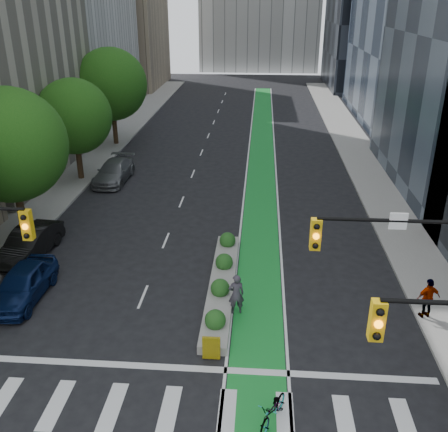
% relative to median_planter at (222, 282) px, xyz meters
% --- Properties ---
extents(ground, '(160.00, 160.00, 0.00)m').
position_rel_median_planter_xyz_m(ground, '(-1.20, -7.04, -0.37)').
color(ground, black).
rests_on(ground, ground).
extents(sidewalk_left, '(3.60, 90.00, 0.15)m').
position_rel_median_planter_xyz_m(sidewalk_left, '(-13.00, 17.96, -0.30)').
color(sidewalk_left, gray).
rests_on(sidewalk_left, ground).
extents(sidewalk_right, '(3.60, 90.00, 0.15)m').
position_rel_median_planter_xyz_m(sidewalk_right, '(10.60, 17.96, -0.30)').
color(sidewalk_right, gray).
rests_on(sidewalk_right, ground).
extents(bike_lane_paint, '(2.20, 70.00, 0.01)m').
position_rel_median_planter_xyz_m(bike_lane_paint, '(1.80, 22.96, -0.37)').
color(bike_lane_paint, '#198C31').
rests_on(bike_lane_paint, ground).
extents(tree_mid, '(6.40, 6.40, 8.78)m').
position_rel_median_planter_xyz_m(tree_mid, '(-12.20, 4.96, 5.20)').
color(tree_mid, black).
rests_on(tree_mid, ground).
extents(tree_midfar, '(5.60, 5.60, 7.76)m').
position_rel_median_planter_xyz_m(tree_midfar, '(-12.20, 14.96, 4.57)').
color(tree_midfar, black).
rests_on(tree_midfar, ground).
extents(tree_far, '(6.60, 6.60, 9.00)m').
position_rel_median_planter_xyz_m(tree_far, '(-12.20, 24.96, 5.32)').
color(tree_far, black).
rests_on(tree_far, ground).
extents(signal_right, '(5.82, 0.51, 7.20)m').
position_rel_median_planter_xyz_m(signal_right, '(7.47, -6.57, 4.43)').
color(signal_right, black).
rests_on(signal_right, ground).
extents(median_planter, '(1.20, 10.26, 1.10)m').
position_rel_median_planter_xyz_m(median_planter, '(0.00, 0.00, 0.00)').
color(median_planter, gray).
rests_on(median_planter, ground).
extents(bicycle, '(1.41, 2.02, 1.01)m').
position_rel_median_planter_xyz_m(bicycle, '(2.37, -8.22, 0.13)').
color(bicycle, gray).
rests_on(bicycle, ground).
extents(cyclist, '(0.79, 0.60, 1.97)m').
position_rel_median_planter_xyz_m(cyclist, '(0.80, -2.00, 0.61)').
color(cyclist, '#3B3640').
rests_on(cyclist, ground).
extents(parked_car_left_near, '(1.96, 4.77, 1.62)m').
position_rel_median_planter_xyz_m(parked_car_left_near, '(-9.22, -1.60, 0.44)').
color(parked_car_left_near, '#0B1A43').
rests_on(parked_car_left_near, ground).
extents(parked_car_left_mid, '(2.16, 5.06, 1.62)m').
position_rel_median_planter_xyz_m(parked_car_left_mid, '(-10.70, 2.45, 0.44)').
color(parked_car_left_mid, black).
rests_on(parked_car_left_mid, ground).
extents(parked_car_left_far, '(2.37, 5.49, 1.58)m').
position_rel_median_planter_xyz_m(parked_car_left_far, '(-9.50, 14.80, 0.42)').
color(parked_car_left_far, '#5B5D60').
rests_on(parked_car_left_far, ground).
extents(pedestrian_far, '(1.20, 0.76, 1.90)m').
position_rel_median_planter_xyz_m(pedestrian_far, '(9.15, -1.88, 0.73)').
color(pedestrian_far, gray).
rests_on(pedestrian_far, sidewalk_right).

